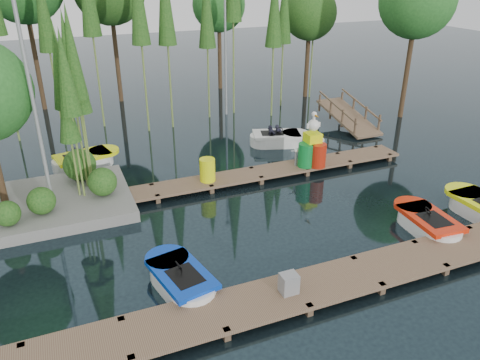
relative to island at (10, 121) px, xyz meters
name	(u,v)px	position (x,y,z in m)	size (l,w,h in m)	color
ground_plane	(232,218)	(6.30, -3.29, -3.18)	(90.00, 90.00, 0.00)	#192930
near_dock	(297,292)	(6.30, -7.79, -2.95)	(18.00, 1.50, 0.50)	brown
far_dock	(232,178)	(7.30, -0.79, -2.95)	(15.00, 1.20, 0.50)	brown
island	(10,121)	(0.00, 0.00, 0.00)	(6.20, 4.20, 6.75)	slate
tree_screen	(104,2)	(4.26, 7.31, 2.93)	(34.42, 18.53, 10.31)	#402D1B
lamp_island	(31,92)	(0.80, -0.79, 1.08)	(0.30, 0.30, 7.25)	gray
lamp_rear	(225,36)	(10.30, 7.71, 1.08)	(0.30, 0.30, 7.25)	gray
ramp	(348,116)	(15.30, 3.21, -2.60)	(1.50, 3.94, 1.49)	brown
boat_blue	(181,280)	(3.70, -6.25, -2.93)	(1.68, 2.82, 0.89)	white
boat_red	(427,224)	(11.75, -6.43, -2.93)	(1.38, 2.73, 0.89)	white
boat_yellow_far	(84,161)	(2.18, 3.02, -2.89)	(3.00, 1.85, 1.39)	white
boat_white_far	(277,139)	(10.79, 2.31, -2.89)	(3.02, 2.03, 1.31)	white
utility_cabinet	(289,283)	(6.05, -7.79, -2.62)	(0.43, 0.37, 0.53)	gray
yellow_barrel	(207,170)	(6.30, -0.79, -2.44)	(0.59, 0.59, 0.88)	#EFFF0D
drum_cluster	(313,149)	(10.75, -0.95, -2.23)	(1.28, 1.18, 2.21)	#0D7B2D
seagull_post	(296,154)	(10.07, -0.79, -2.37)	(0.47, 0.26, 0.76)	gray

